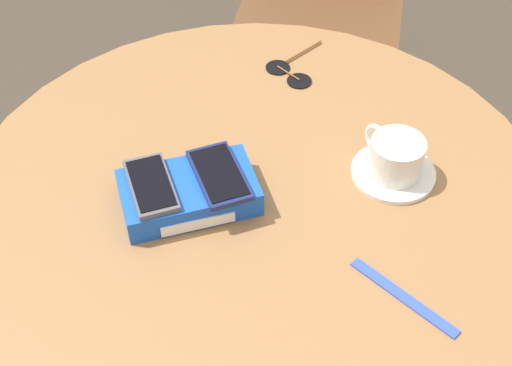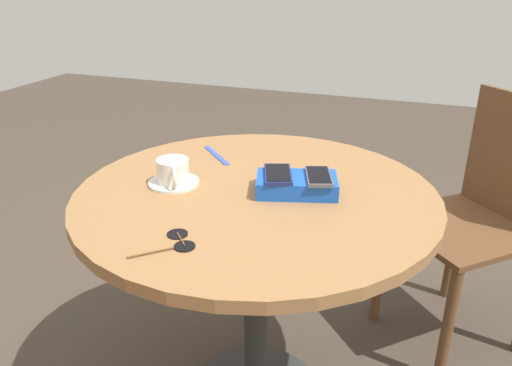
# 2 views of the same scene
# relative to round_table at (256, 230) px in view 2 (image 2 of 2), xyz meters

# --- Properties ---
(round_table) EXTENTS (0.93, 0.93, 0.71)m
(round_table) POSITION_rel_round_table_xyz_m (0.00, 0.00, 0.00)
(round_table) COLOR #2D2D2D
(round_table) RESTS_ON ground_plane
(phone_box) EXTENTS (0.23, 0.17, 0.04)m
(phone_box) POSITION_rel_round_table_xyz_m (-0.10, -0.02, 0.14)
(phone_box) COLOR blue
(phone_box) RESTS_ON round_table
(phone_gray) EXTENTS (0.10, 0.13, 0.01)m
(phone_gray) POSITION_rel_round_table_xyz_m (-0.15, -0.03, 0.17)
(phone_gray) COLOR #515156
(phone_gray) RESTS_ON phone_box
(phone_navy) EXTENTS (0.11, 0.14, 0.01)m
(phone_navy) POSITION_rel_round_table_xyz_m (-0.06, -0.01, 0.17)
(phone_navy) COLOR navy
(phone_navy) RESTS_ON phone_box
(saucer) EXTENTS (0.13, 0.13, 0.01)m
(saucer) POSITION_rel_round_table_xyz_m (0.22, 0.04, 0.12)
(saucer) COLOR silver
(saucer) RESTS_ON round_table
(coffee_cup) EXTENTS (0.09, 0.11, 0.06)m
(coffee_cup) POSITION_rel_round_table_xyz_m (0.22, 0.04, 0.16)
(coffee_cup) COLOR silver
(coffee_cup) RESTS_ON saucer
(lanyard_strap) EXTENTS (0.13, 0.13, 0.00)m
(lanyard_strap) POSITION_rel_round_table_xyz_m (0.20, -0.20, 0.12)
(lanyard_strap) COLOR blue
(lanyard_strap) RESTS_ON round_table
(sunglasses) EXTENTS (0.11, 0.14, 0.01)m
(sunglasses) POSITION_rel_round_table_xyz_m (0.06, 0.30, 0.12)
(sunglasses) COLOR black
(sunglasses) RESTS_ON round_table
(chair_far_side) EXTENTS (0.56, 0.56, 0.87)m
(chair_far_side) POSITION_rel_round_table_xyz_m (-0.59, -0.56, -0.14)
(chair_far_side) COLOR brown
(chair_far_side) RESTS_ON ground_plane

